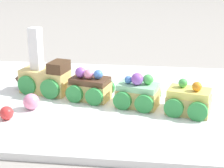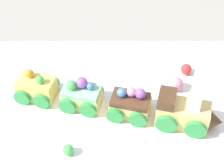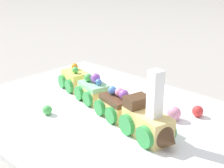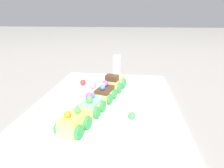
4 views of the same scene
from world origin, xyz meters
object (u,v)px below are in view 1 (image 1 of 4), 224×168
object	(u,v)px
gumball_green	(149,80)
gumball_pink	(31,102)
gumball_red	(7,113)
cake_train_locomotive	(42,77)
cake_car_lemon	(189,101)
cake_car_chocolate	(90,87)
cake_car_mint	(138,94)

from	to	relation	value
gumball_green	gumball_pink	size ratio (longest dim) A/B	0.69
gumball_red	gumball_pink	bearing A→B (deg)	-119.90
cake_train_locomotive	cake_car_lemon	world-z (taller)	cake_train_locomotive
cake_train_locomotive	gumball_pink	bearing A→B (deg)	108.28
cake_car_lemon	gumball_green	bearing A→B (deg)	-48.41
gumball_green	gumball_pink	bearing A→B (deg)	37.51
cake_car_chocolate	cake_car_mint	size ratio (longest dim) A/B	1.00
cake_car_chocolate	gumball_red	size ratio (longest dim) A/B	3.70
cake_car_mint	gumball_pink	world-z (taller)	cake_car_mint
cake_car_lemon	gumball_red	bearing A→B (deg)	26.24
cake_train_locomotive	gumball_green	world-z (taller)	cake_train_locomotive
cake_car_chocolate	gumball_green	bearing A→B (deg)	-125.44
cake_car_chocolate	gumball_pink	distance (m)	0.11
cake_car_chocolate	gumball_pink	xyz separation A→B (m)	(0.09, 0.06, -0.01)
gumball_red	cake_train_locomotive	bearing A→B (deg)	-98.61
cake_car_lemon	gumball_green	distance (m)	0.16
cake_car_chocolate	gumball_pink	bearing A→B (deg)	47.92
cake_car_chocolate	cake_car_mint	world-z (taller)	cake_car_mint
cake_train_locomotive	cake_car_chocolate	xyz separation A→B (m)	(-0.10, 0.03, -0.01)
gumball_green	cake_train_locomotive	bearing A→B (deg)	17.78
cake_car_chocolate	cake_car_lemon	bearing A→B (deg)	-179.89
cake_car_mint	cake_car_chocolate	bearing A→B (deg)	0.10
cake_train_locomotive	cake_car_mint	distance (m)	0.20
gumball_pink	gumball_red	bearing A→B (deg)	60.10
cake_train_locomotive	gumball_red	size ratio (longest dim) A/B	5.58
cake_train_locomotive	gumball_pink	world-z (taller)	cake_train_locomotive
cake_train_locomotive	cake_car_chocolate	world-z (taller)	cake_train_locomotive
cake_train_locomotive	cake_car_chocolate	size ratio (longest dim) A/B	1.51
cake_car_mint	cake_train_locomotive	bearing A→B (deg)	-0.06
cake_car_lemon	gumball_pink	size ratio (longest dim) A/B	2.95
gumball_green	gumball_pink	distance (m)	0.26
gumball_green	gumball_red	xyz separation A→B (m)	(0.23, 0.20, 0.00)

